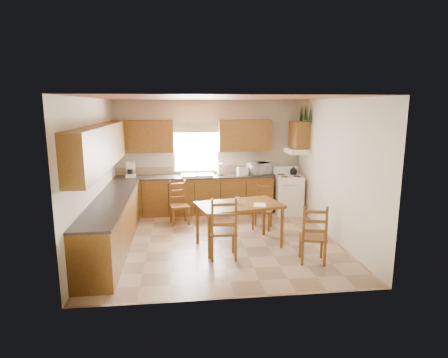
{
  "coord_description": "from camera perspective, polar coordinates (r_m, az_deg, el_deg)",
  "views": [
    {
      "loc": [
        -0.7,
        -6.85,
        2.57
      ],
      "look_at": [
        0.15,
        0.3,
        1.15
      ],
      "focal_mm": 30.0,
      "sensor_mm": 36.0,
      "label": 1
    }
  ],
  "objects": [
    {
      "name": "paper_towel",
      "position": [
        9.01,
        -0.62,
        1.51
      ],
      "size": [
        0.15,
        0.15,
        0.28
      ],
      "primitive_type": "cylinder",
      "rotation": [
        0.0,
        0.0,
        -0.3
      ],
      "color": "white",
      "rests_on": "counter_back"
    },
    {
      "name": "pine_decal_b",
      "position": [
        8.99,
        12.3,
        9.94
      ],
      "size": [
        0.22,
        0.22,
        0.36
      ],
      "primitive_type": "cone",
      "color": "#123917",
      "rests_on": "wall_right"
    },
    {
      "name": "upper_cab_back_right",
      "position": [
        9.1,
        3.15,
        6.63
      ],
      "size": [
        1.25,
        0.33,
        0.75
      ],
      "primitive_type": "cube",
      "color": "brown",
      "rests_on": "wall_back"
    },
    {
      "name": "coffeemaker",
      "position": [
        9.01,
        -14.07,
        1.39
      ],
      "size": [
        0.22,
        0.26,
        0.35
      ],
      "primitive_type": "cube",
      "rotation": [
        0.0,
        0.0,
        0.04
      ],
      "color": "white",
      "rests_on": "counter_back"
    },
    {
      "name": "wall_front",
      "position": [
        4.81,
        1.81,
        -3.53
      ],
      "size": [
        4.5,
        4.5,
        0.0
      ],
      "primitive_type": "plane",
      "color": "beige",
      "rests_on": "floor"
    },
    {
      "name": "table_paper",
      "position": [
        6.79,
        5.47,
        -3.94
      ],
      "size": [
        0.27,
        0.33,
        0.0
      ],
      "primitive_type": "cube",
      "rotation": [
        0.0,
        0.0,
        -0.23
      ],
      "color": "white",
      "rests_on": "dining_table"
    },
    {
      "name": "table_card",
      "position": [
        6.9,
        2.01,
        -3.18
      ],
      "size": [
        0.09,
        0.03,
        0.11
      ],
      "primitive_type": "cube",
      "rotation": [
        0.0,
        0.0,
        -0.19
      ],
      "color": "white",
      "rests_on": "dining_table"
    },
    {
      "name": "floor",
      "position": [
        7.35,
        -0.9,
        -9.31
      ],
      "size": [
        4.5,
        4.5,
        0.0
      ],
      "primitive_type": "plane",
      "color": "#987C5F",
      "rests_on": "ground"
    },
    {
      "name": "pine_decal_c",
      "position": [
        9.29,
        11.65,
        9.75
      ],
      "size": [
        0.22,
        0.22,
        0.36
      ],
      "primitive_type": "cone",
      "color": "#123917",
      "rests_on": "wall_right"
    },
    {
      "name": "wall_back",
      "position": [
        9.21,
        -2.36,
        3.53
      ],
      "size": [
        4.5,
        4.5,
        0.0
      ],
      "primitive_type": "plane",
      "color": "beige",
      "rests_on": "floor"
    },
    {
      "name": "chair_far_left",
      "position": [
        8.26,
        -6.84,
        -3.68
      ],
      "size": [
        0.46,
        0.45,
        0.93
      ],
      "primitive_type": "cube",
      "rotation": [
        0.0,
        0.0,
        0.21
      ],
      "color": "brown",
      "rests_on": "floor"
    },
    {
      "name": "sink_basin",
      "position": [
        8.96,
        -4.11,
        0.64
      ],
      "size": [
        0.75,
        0.45,
        0.04
      ],
      "primitive_type": "cube",
      "color": "silver",
      "rests_on": "counter_back"
    },
    {
      "name": "pine_decal_a",
      "position": [
        8.69,
        12.98,
        9.62
      ],
      "size": [
        0.22,
        0.22,
        0.36
      ],
      "primitive_type": "cone",
      "color": "#123917",
      "rests_on": "wall_right"
    },
    {
      "name": "backsplash",
      "position": [
        9.23,
        -4.66,
        1.38
      ],
      "size": [
        3.75,
        0.01,
        0.18
      ],
      "primitive_type": "cube",
      "color": "#977D5F",
      "rests_on": "counter_back"
    },
    {
      "name": "counter_left",
      "position": [
        7.02,
        -16.86,
        -3.1
      ],
      "size": [
        0.63,
        3.6,
        0.04
      ],
      "primitive_type": "cube",
      "color": "#332D2A",
      "rests_on": "lower_cab_left"
    },
    {
      "name": "window_valance",
      "position": [
        9.06,
        -4.28,
        7.83
      ],
      "size": [
        1.19,
        0.01,
        0.24
      ],
      "primitive_type": "cube",
      "color": "#446139",
      "rests_on": "wall_back"
    },
    {
      "name": "window_frame",
      "position": [
        9.14,
        -4.24,
        4.71
      ],
      "size": [
        1.13,
        0.02,
        1.18
      ],
      "primitive_type": "cube",
      "color": "white",
      "rests_on": "wall_back"
    },
    {
      "name": "chair_near_left",
      "position": [
        6.39,
        -0.14,
        -7.4
      ],
      "size": [
        0.46,
        0.44,
        1.07
      ],
      "primitive_type": "cube",
      "rotation": [
        0.0,
        0.0,
        3.12
      ],
      "color": "brown",
      "rests_on": "floor"
    },
    {
      "name": "ceiling",
      "position": [
        6.89,
        -0.97,
        12.24
      ],
      "size": [
        4.5,
        4.5,
        0.0
      ],
      "primitive_type": "plane",
      "color": "brown",
      "rests_on": "floor"
    },
    {
      "name": "upper_cab_left",
      "position": [
        6.88,
        -18.42,
        4.62
      ],
      "size": [
        0.33,
        3.6,
        0.75
      ],
      "primitive_type": "cube",
      "color": "brown",
      "rests_on": "wall_left"
    },
    {
      "name": "chair_near_right",
      "position": [
        6.4,
        13.41,
        -8.07
      ],
      "size": [
        0.49,
        0.48,
        0.99
      ],
      "primitive_type": "cube",
      "rotation": [
        0.0,
        0.0,
        2.92
      ],
      "color": "brown",
      "rests_on": "floor"
    },
    {
      "name": "chair_far_right",
      "position": [
        7.94,
        5.87,
        -4.26
      ],
      "size": [
        0.51,
        0.5,
        0.94
      ],
      "primitive_type": "cube",
      "rotation": [
        0.0,
        0.0,
        -0.38
      ],
      "color": "brown",
      "rests_on": "floor"
    },
    {
      "name": "toaster",
      "position": [
        8.97,
        2.84,
        1.18
      ],
      "size": [
        0.26,
        0.19,
        0.2
      ],
      "primitive_type": "cube",
      "rotation": [
        0.0,
        0.0,
        0.15
      ],
      "color": "white",
      "rests_on": "counter_back"
    },
    {
      "name": "upper_cab_back_left",
      "position": [
        9.0,
        -12.23,
        6.34
      ],
      "size": [
        1.41,
        0.33,
        0.75
      ],
      "primitive_type": "cube",
      "color": "brown",
      "rests_on": "wall_back"
    },
    {
      "name": "range_hood",
      "position": [
        8.99,
        10.98,
        4.24
      ],
      "size": [
        0.44,
        0.62,
        0.12
      ],
      "primitive_type": "cube",
      "color": "white",
      "rests_on": "wall_right"
    },
    {
      "name": "microwave",
      "position": [
        9.13,
        5.34,
        1.59
      ],
      "size": [
        0.57,
        0.49,
        0.28
      ],
      "primitive_type": "imported",
      "rotation": [
        0.0,
        0.0,
        0.39
      ],
      "color": "white",
      "rests_on": "counter_back"
    },
    {
      "name": "window_pane",
      "position": [
        9.13,
        -4.24,
        4.71
      ],
      "size": [
        1.05,
        0.01,
        1.1
      ],
      "primitive_type": "cube",
      "color": "white",
      "rests_on": "wall_back"
    },
    {
      "name": "lower_cab_back",
      "position": [
        9.06,
        -4.54,
        -2.48
      ],
      "size": [
        3.75,
        0.6,
        0.88
      ],
      "primitive_type": "cube",
      "color": "brown",
      "rests_on": "floor"
    },
    {
      "name": "stove",
      "position": [
        9.15,
        9.81,
        -2.39
      ],
      "size": [
        0.66,
        0.68,
        0.91
      ],
      "primitive_type": "cube",
      "rotation": [
        0.0,
        0.0,
        -0.08
      ],
      "color": "white",
      "rests_on": "floor"
    },
    {
      "name": "counter_back",
      "position": [
        8.96,
        -4.58,
        0.38
      ],
      "size": [
        3.75,
        0.63,
        0.04
      ],
      "primitive_type": "cube",
      "color": "#332D2A",
      "rests_on": "lower_cab_back"
    },
    {
      "name": "wall_right",
      "position": [
        7.56,
        16.3,
        1.41
      ],
      "size": [
        4.5,
        4.5,
        0.0
      ],
      "primitive_type": "plane",
      "color": "beige",
      "rests_on": "floor"
    },
    {
      "name": "lower_cab_left",
      "position": [
        7.14,
        -16.65,
        -6.68
      ],
      "size": [
        0.6,
        3.6,
        0.88
      ],
      "primitive_type": "cube",
      "color": "brown",
      "rests_on": "floor"
    },
    {
      "name": "wall_left",
      "position": [
        7.13,
        -19.23,
        0.68
      ],
      "size": [
        4.5,
        4.5,
        0.0
      ],
      "primitive_type": "plane",
      "color": "beige",
      "rests_on": "floor"
    },
    {
      "name": "upper_cab_stove",
      "position": [
        8.97,
        11.38,
        6.65
      ],
      "size": [
        0.33,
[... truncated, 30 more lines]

